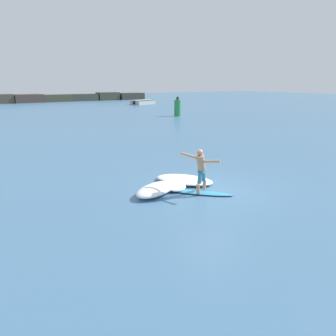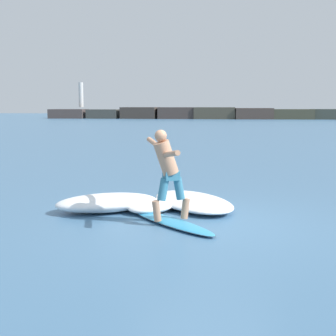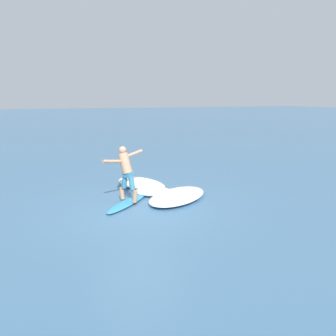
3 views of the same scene
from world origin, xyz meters
name	(u,v)px [view 1 (image 1 of 3)]	position (x,y,z in m)	size (l,w,h in m)	color
ground_plane	(212,190)	(0.00, 0.00, 0.00)	(200.00, 200.00, 0.00)	teal
rock_jetty_breakwater	(8,99)	(0.25, 62.00, 0.80)	(56.31, 4.65, 5.46)	#493E3C
surfboard	(200,193)	(-0.64, -0.11, 0.04)	(1.98, 2.03, 0.22)	#369ACE
surfer	(201,167)	(-0.68, -0.17, 1.02)	(0.89, 1.39, 1.61)	tan
fishing_boat_near_jetty	(143,102)	(20.72, 44.95, 0.43)	(5.68, 3.90, 0.80)	#ACB2AD
channel_marker_buoy	(177,108)	(14.17, 23.77, 0.98)	(0.78, 0.78, 2.27)	#288447
wave_foam_at_tail	(156,189)	(-2.01, 0.73, 0.17)	(2.26, 1.78, 0.35)	white
wave_foam_at_nose	(184,180)	(-0.34, 1.33, 0.12)	(2.39, 2.70, 0.23)	white
wave_foam_beside	(175,186)	(-1.12, 0.85, 0.11)	(1.24, 1.44, 0.22)	white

